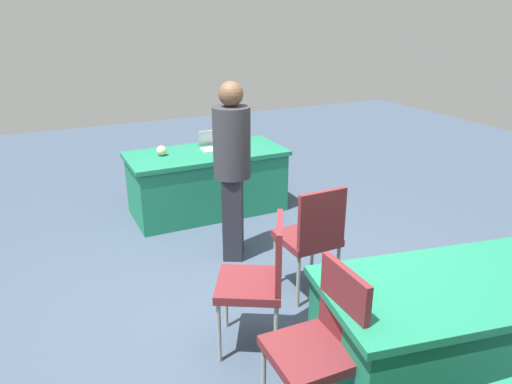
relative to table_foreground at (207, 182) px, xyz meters
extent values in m
plane|color=#3D4C60|center=(0.39, 2.02, -0.37)|extent=(14.40, 14.40, 0.00)
cube|color=#1E7A56|center=(0.00, 0.00, 0.34)|extent=(1.80, 0.84, 0.05)
cube|color=#1E7A56|center=(0.00, 0.00, -0.03)|extent=(1.72, 0.81, 0.68)
cube|color=#1E7A56|center=(-0.50, 3.32, 0.34)|extent=(1.98, 1.17, 0.05)
cube|color=#1E7A56|center=(-0.50, 3.32, -0.03)|extent=(1.90, 1.13, 0.68)
cylinder|color=#9E9993|center=(0.05, 1.80, -0.14)|extent=(0.03, 0.03, 0.46)
cylinder|color=#9E9993|center=(-0.33, 1.79, -0.14)|extent=(0.03, 0.03, 0.46)
cylinder|color=#9E9993|center=(0.04, 2.18, -0.14)|extent=(0.03, 0.03, 0.46)
cylinder|color=#9E9993|center=(-0.34, 2.17, -0.14)|extent=(0.03, 0.03, 0.46)
cube|color=maroon|center=(-0.15, 1.99, 0.12)|extent=(0.45, 0.45, 0.06)
cube|color=maroon|center=(-0.15, 2.19, 0.38)|extent=(0.42, 0.05, 0.45)
cylinder|color=#9E9993|center=(0.75, 3.01, -0.14)|extent=(0.03, 0.03, 0.46)
cylinder|color=#9E9993|center=(0.37, 3.02, -0.14)|extent=(0.03, 0.03, 0.46)
cube|color=maroon|center=(0.57, 3.20, 0.12)|extent=(0.45, 0.45, 0.06)
cube|color=maroon|center=(0.37, 3.21, 0.38)|extent=(0.05, 0.42, 0.45)
cylinder|color=#9E9993|center=(0.84, 2.51, -0.14)|extent=(0.03, 0.03, 0.46)
cylinder|color=#9E9993|center=(0.65, 2.17, -0.14)|extent=(0.03, 0.03, 0.46)
cylinder|color=#9E9993|center=(0.51, 2.69, -0.14)|extent=(0.03, 0.03, 0.46)
cylinder|color=#9E9993|center=(0.32, 2.36, -0.14)|extent=(0.03, 0.03, 0.46)
cube|color=maroon|center=(0.58, 2.43, 0.12)|extent=(0.60, 0.60, 0.06)
cube|color=maroon|center=(0.40, 2.53, 0.38)|extent=(0.24, 0.38, 0.45)
cube|color=#26262D|center=(0.16, 1.15, 0.04)|extent=(0.29, 0.33, 0.81)
cylinder|color=#333338|center=(0.16, 1.15, 0.77)|extent=(0.46, 0.46, 0.64)
sphere|color=brown|center=(0.16, 1.15, 1.20)|extent=(0.22, 0.22, 0.22)
cube|color=silver|center=(-0.13, -0.03, 0.37)|extent=(0.33, 0.24, 0.02)
cube|color=#B7B7BC|center=(-0.13, -0.18, 0.47)|extent=(0.32, 0.09, 0.19)
sphere|color=beige|center=(0.50, -0.06, 0.42)|extent=(0.11, 0.11, 0.11)
cube|color=red|center=(-0.45, 0.00, 0.37)|extent=(0.07, 0.18, 0.01)
camera|label=1|loc=(1.75, 5.00, 1.88)|focal=33.53mm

